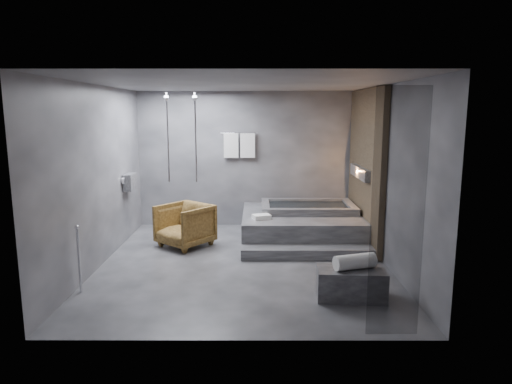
{
  "coord_description": "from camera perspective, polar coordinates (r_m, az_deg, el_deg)",
  "views": [
    {
      "loc": [
        0.21,
        -6.99,
        2.4
      ],
      "look_at": [
        0.2,
        0.3,
        1.1
      ],
      "focal_mm": 32.0,
      "sensor_mm": 36.0,
      "label": 1
    }
  ],
  "objects": [
    {
      "name": "tub_step",
      "position": [
        7.66,
        6.44,
        -7.53
      ],
      "size": [
        2.2,
        0.36,
        0.18
      ],
      "primitive_type": "cube",
      "color": "#363639",
      "rests_on": "ground"
    },
    {
      "name": "deck_towel",
      "position": [
        8.15,
        0.7,
        -3.12
      ],
      "size": [
        0.36,
        0.31,
        0.08
      ],
      "primitive_type": "cube",
      "rotation": [
        0.0,
        0.0,
        0.34
      ],
      "color": "white",
      "rests_on": "tub_deck"
    },
    {
      "name": "concrete_bench",
      "position": [
        6.16,
        11.76,
        -11.12
      ],
      "size": [
        0.9,
        0.53,
        0.39
      ],
      "primitive_type": "cube",
      "rotation": [
        0.0,
        0.0,
        -0.06
      ],
      "color": "#2F2F31",
      "rests_on": "ground"
    },
    {
      "name": "driftwood_chair",
      "position": [
        8.3,
        -8.89,
        -4.11
      ],
      "size": [
        1.17,
        1.17,
        0.77
      ],
      "primitive_type": "imported",
      "rotation": [
        0.0,
        0.0,
        -0.69
      ],
      "color": "#422B10",
      "rests_on": "ground"
    },
    {
      "name": "tub_deck",
      "position": [
        8.75,
        5.62,
        -4.19
      ],
      "size": [
        2.2,
        2.0,
        0.5
      ],
      "primitive_type": "cube",
      "color": "#363639",
      "rests_on": "ground"
    },
    {
      "name": "room",
      "position": [
        7.26,
        1.56,
        4.8
      ],
      "size": [
        5.0,
        5.04,
        2.82
      ],
      "color": "#303033",
      "rests_on": "ground"
    },
    {
      "name": "rolled_towel",
      "position": [
        6.06,
        12.25,
        -8.5
      ],
      "size": [
        0.58,
        0.36,
        0.2
      ],
      "primitive_type": "cylinder",
      "rotation": [
        0.0,
        1.57,
        0.31
      ],
      "color": "white",
      "rests_on": "concrete_bench"
    }
  ]
}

